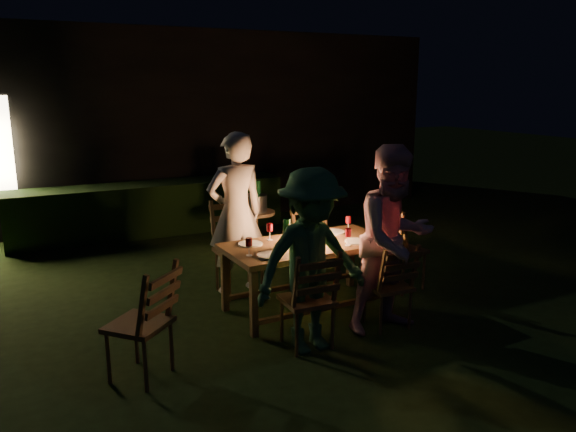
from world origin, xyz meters
name	(u,v)px	position (x,y,z in m)	size (l,w,h in m)	color
garden_envelope	(144,123)	(-0.01, 6.15, 1.58)	(40.00, 40.00, 3.20)	black
dining_table	(308,249)	(0.27, -0.05, 0.64)	(1.75, 0.92, 0.72)	#53311B
chair_near_left	(308,316)	(-0.15, -0.84, 0.29)	(0.44, 0.48, 0.96)	#53311B
chair_near_right	(388,300)	(0.75, -0.80, 0.27)	(0.42, 0.45, 0.89)	#53311B
chair_far_left	(238,265)	(-0.21, 0.70, 0.33)	(0.49, 0.53, 1.08)	#53311B
chair_far_right	(315,253)	(0.79, 0.74, 0.31)	(0.49, 0.52, 1.03)	#53311B
chair_end	(400,263)	(1.50, -0.01, 0.30)	(0.55, 0.52, 1.00)	#53311B
chair_spare	(142,343)	(-1.59, -0.74, 0.30)	(0.65, 0.65, 0.99)	#53311B
person_house_side	(236,214)	(-0.21, 0.75, 0.91)	(0.66, 0.43, 1.81)	beige
person_opp_right	(394,240)	(0.75, -0.86, 0.89)	(0.86, 0.67, 1.78)	#CF8E9E
person_opp_left	(311,261)	(-0.15, -0.89, 0.81)	(1.05, 0.60, 1.63)	#2F5F39
lantern	(310,226)	(0.32, 0.00, 0.87)	(0.16, 0.16, 0.35)	white
plate_far_left	(250,244)	(-0.29, 0.14, 0.72)	(0.25, 0.25, 0.01)	white
plate_near_left	(270,255)	(-0.27, -0.29, 0.72)	(0.25, 0.25, 0.01)	white
plate_far_right	(333,232)	(0.71, 0.18, 0.72)	(0.25, 0.25, 0.01)	white
plate_near_right	(357,241)	(0.73, -0.26, 0.72)	(0.25, 0.25, 0.01)	white
wineglass_a	(270,232)	(-0.04, 0.21, 0.80)	(0.06, 0.06, 0.18)	#59070F
wineglass_b	(249,247)	(-0.44, -0.20, 0.80)	(0.06, 0.06, 0.18)	#59070F
wineglass_c	(348,237)	(0.58, -0.32, 0.80)	(0.06, 0.06, 0.18)	#59070F
wineglass_d	(348,224)	(0.88, 0.15, 0.80)	(0.06, 0.06, 0.18)	#59070F
wineglass_e	(315,243)	(0.18, -0.36, 0.80)	(0.06, 0.06, 0.18)	silver
bottle_table	(287,232)	(0.02, -0.06, 0.86)	(0.07, 0.07, 0.28)	#0F471E
napkin_left	(311,252)	(0.13, -0.38, 0.72)	(0.18, 0.14, 0.01)	red
napkin_right	(369,242)	(0.83, -0.33, 0.72)	(0.18, 0.14, 0.01)	red
phone	(267,259)	(-0.34, -0.38, 0.72)	(0.14, 0.07, 0.01)	black
side_table	(256,217)	(0.42, 1.68, 0.60)	(0.51, 0.51, 0.68)	olive
ice_bucket	(256,203)	(0.42, 1.68, 0.79)	(0.30, 0.30, 0.22)	#A5A8AD
bottle_bucket_a	(253,200)	(0.37, 1.64, 0.84)	(0.07, 0.07, 0.32)	#0F471E
bottle_bucket_b	(258,199)	(0.47, 1.72, 0.84)	(0.07, 0.07, 0.32)	#0F471E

